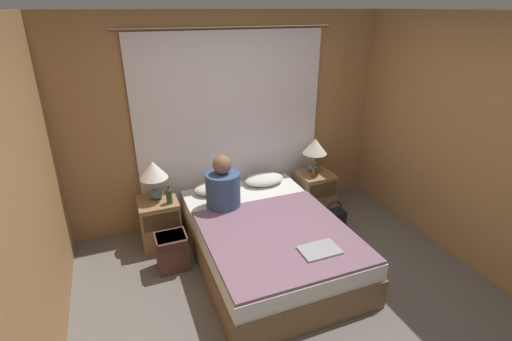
{
  "coord_description": "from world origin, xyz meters",
  "views": [
    {
      "loc": [
        -1.32,
        -2.34,
        2.53
      ],
      "look_at": [
        0.0,
        0.99,
        0.94
      ],
      "focal_mm": 26.0,
      "sensor_mm": 36.0,
      "label": 1
    }
  ],
  "objects_px": {
    "nightstand_left": "(160,222)",
    "lamp_right": "(315,149)",
    "laptop_on_bed": "(319,250)",
    "pillow_left": "(215,188)",
    "beer_bottle_on_right_stand": "(314,172)",
    "pillow_right": "(264,179)",
    "person_left_in_bed": "(223,187)",
    "nightstand_right": "(314,192)",
    "bed": "(267,241)",
    "lamp_left": "(154,173)",
    "backpack_on_floor": "(172,250)",
    "beer_bottle_on_left_stand": "(169,196)",
    "handbag_on_floor": "(333,219)"
  },
  "relations": [
    {
      "from": "nightstand_left",
      "to": "laptop_on_bed",
      "type": "height_order",
      "value": "nightstand_left"
    },
    {
      "from": "laptop_on_bed",
      "to": "person_left_in_bed",
      "type": "bearing_deg",
      "value": 116.07
    },
    {
      "from": "pillow_left",
      "to": "pillow_right",
      "type": "bearing_deg",
      "value": 0.0
    },
    {
      "from": "lamp_right",
      "to": "person_left_in_bed",
      "type": "bearing_deg",
      "value": -165.2
    },
    {
      "from": "lamp_left",
      "to": "person_left_in_bed",
      "type": "distance_m",
      "value": 0.77
    },
    {
      "from": "pillow_left",
      "to": "bed",
      "type": "bearing_deg",
      "value": -69.34
    },
    {
      "from": "lamp_left",
      "to": "beer_bottle_on_left_stand",
      "type": "height_order",
      "value": "lamp_left"
    },
    {
      "from": "laptop_on_bed",
      "to": "nightstand_left",
      "type": "bearing_deg",
      "value": 130.77
    },
    {
      "from": "nightstand_right",
      "to": "bed",
      "type": "bearing_deg",
      "value": -143.07
    },
    {
      "from": "bed",
      "to": "pillow_left",
      "type": "bearing_deg",
      "value": 110.66
    },
    {
      "from": "lamp_right",
      "to": "nightstand_right",
      "type": "bearing_deg",
      "value": -90.0
    },
    {
      "from": "pillow_left",
      "to": "laptop_on_bed",
      "type": "bearing_deg",
      "value": -70.29
    },
    {
      "from": "bed",
      "to": "backpack_on_floor",
      "type": "relative_size",
      "value": 5.26
    },
    {
      "from": "lamp_right",
      "to": "person_left_in_bed",
      "type": "distance_m",
      "value": 1.38
    },
    {
      "from": "nightstand_right",
      "to": "laptop_on_bed",
      "type": "xyz_separation_m",
      "value": [
        -0.78,
        -1.42,
        0.25
      ]
    },
    {
      "from": "lamp_left",
      "to": "handbag_on_floor",
      "type": "bearing_deg",
      "value": -14.45
    },
    {
      "from": "nightstand_right",
      "to": "backpack_on_floor",
      "type": "distance_m",
      "value": 2.03
    },
    {
      "from": "bed",
      "to": "pillow_left",
      "type": "xyz_separation_m",
      "value": [
        -0.32,
        0.84,
        0.31
      ]
    },
    {
      "from": "bed",
      "to": "backpack_on_floor",
      "type": "xyz_separation_m",
      "value": [
        -0.96,
        0.25,
        -0.02
      ]
    },
    {
      "from": "nightstand_left",
      "to": "lamp_left",
      "type": "bearing_deg",
      "value": 90.0
    },
    {
      "from": "nightstand_left",
      "to": "backpack_on_floor",
      "type": "relative_size",
      "value": 1.38
    },
    {
      "from": "nightstand_left",
      "to": "laptop_on_bed",
      "type": "bearing_deg",
      "value": -49.23
    },
    {
      "from": "pillow_right",
      "to": "beer_bottle_on_right_stand",
      "type": "bearing_deg",
      "value": -17.74
    },
    {
      "from": "nightstand_left",
      "to": "pillow_right",
      "type": "xyz_separation_m",
      "value": [
        1.32,
        0.09,
        0.27
      ]
    },
    {
      "from": "bed",
      "to": "lamp_right",
      "type": "relative_size",
      "value": 4.65
    },
    {
      "from": "nightstand_left",
      "to": "lamp_right",
      "type": "bearing_deg",
      "value": 1.62
    },
    {
      "from": "bed",
      "to": "nightstand_left",
      "type": "relative_size",
      "value": 3.8
    },
    {
      "from": "pillow_right",
      "to": "laptop_on_bed",
      "type": "relative_size",
      "value": 1.4
    },
    {
      "from": "beer_bottle_on_left_stand",
      "to": "handbag_on_floor",
      "type": "distance_m",
      "value": 2.0
    },
    {
      "from": "nightstand_left",
      "to": "lamp_right",
      "type": "xyz_separation_m",
      "value": [
        2.01,
        0.06,
        0.58
      ]
    },
    {
      "from": "nightstand_right",
      "to": "backpack_on_floor",
      "type": "xyz_separation_m",
      "value": [
        -1.97,
        -0.51,
        -0.05
      ]
    },
    {
      "from": "bed",
      "to": "pillow_left",
      "type": "distance_m",
      "value": 0.95
    },
    {
      "from": "nightstand_left",
      "to": "lamp_right",
      "type": "height_order",
      "value": "lamp_right"
    },
    {
      "from": "lamp_right",
      "to": "laptop_on_bed",
      "type": "relative_size",
      "value": 1.26
    },
    {
      "from": "beer_bottle_on_left_stand",
      "to": "lamp_right",
      "type": "bearing_deg",
      "value": 4.9
    },
    {
      "from": "beer_bottle_on_left_stand",
      "to": "person_left_in_bed",
      "type": "bearing_deg",
      "value": -18.91
    },
    {
      "from": "pillow_right",
      "to": "beer_bottle_on_left_stand",
      "type": "height_order",
      "value": "beer_bottle_on_left_stand"
    },
    {
      "from": "lamp_right",
      "to": "person_left_in_bed",
      "type": "xyz_separation_m",
      "value": [
        -1.33,
        -0.35,
        -0.13
      ]
    },
    {
      "from": "lamp_left",
      "to": "lamp_right",
      "type": "relative_size",
      "value": 1.0
    },
    {
      "from": "beer_bottle_on_left_stand",
      "to": "lamp_left",
      "type": "bearing_deg",
      "value": 126.69
    },
    {
      "from": "bed",
      "to": "person_left_in_bed",
      "type": "relative_size",
      "value": 3.41
    },
    {
      "from": "beer_bottle_on_right_stand",
      "to": "laptop_on_bed",
      "type": "bearing_deg",
      "value": -117.81
    },
    {
      "from": "pillow_right",
      "to": "backpack_on_floor",
      "type": "relative_size",
      "value": 1.26
    },
    {
      "from": "laptop_on_bed",
      "to": "backpack_on_floor",
      "type": "xyz_separation_m",
      "value": [
        -1.18,
        0.92,
        -0.3
      ]
    },
    {
      "from": "nightstand_left",
      "to": "nightstand_right",
      "type": "height_order",
      "value": "same"
    },
    {
      "from": "person_left_in_bed",
      "to": "beer_bottle_on_right_stand",
      "type": "relative_size",
      "value": 2.92
    },
    {
      "from": "pillow_right",
      "to": "lamp_left",
      "type": "bearing_deg",
      "value": -178.67
    },
    {
      "from": "nightstand_right",
      "to": "lamp_right",
      "type": "relative_size",
      "value": 1.22
    },
    {
      "from": "lamp_right",
      "to": "beer_bottle_on_left_stand",
      "type": "height_order",
      "value": "lamp_right"
    },
    {
      "from": "pillow_left",
      "to": "lamp_right",
      "type": "bearing_deg",
      "value": -1.33
    }
  ]
}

